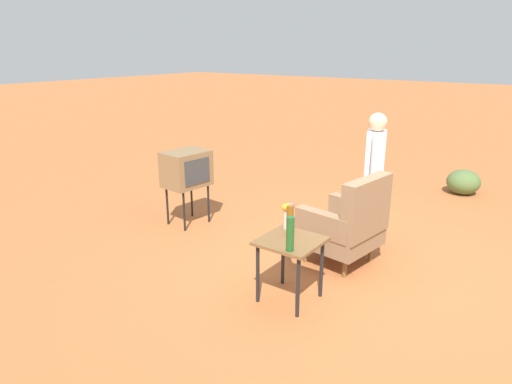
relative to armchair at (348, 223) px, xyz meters
name	(u,v)px	position (x,y,z in m)	size (l,w,h in m)	color
ground_plane	(352,264)	(-0.05, 0.06, -0.50)	(60.00, 60.00, 0.00)	#AD6033
armchair	(348,223)	(0.00, 0.00, 0.00)	(0.87, 0.88, 1.06)	brown
side_table	(291,249)	(1.02, -0.12, 0.04)	(0.56, 0.56, 0.63)	black
tv_on_stand	(187,169)	(0.12, -2.34, 0.28)	(0.64, 0.50, 1.03)	black
person_standing	(374,171)	(-0.73, -0.02, 0.44)	(0.54, 0.33, 1.64)	#2D3347
bottle_tall_amber	(290,220)	(0.93, -0.19, 0.28)	(0.07, 0.07, 0.30)	brown
bottle_wine_green	(290,234)	(1.23, 0.00, 0.29)	(0.07, 0.07, 0.32)	#1E5623
flower_vase	(288,215)	(0.80, -0.29, 0.28)	(0.15, 0.10, 0.27)	silver
shrub_far	(463,182)	(-3.57, 0.46, -0.29)	(0.54, 0.54, 0.42)	#516B38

